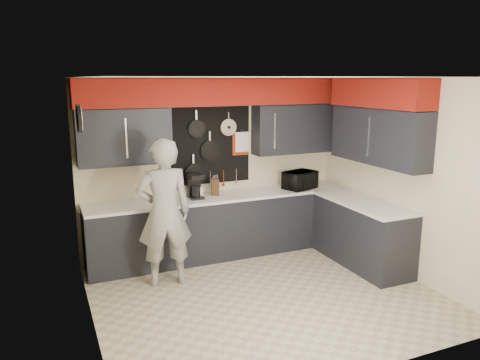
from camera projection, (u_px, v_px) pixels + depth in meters
name	position (u px, v px, depth m)	size (l,w,h in m)	color
ground	(265.00, 295.00, 5.72)	(4.00, 4.00, 0.00)	#BAB091
back_wall_assembly	(218.00, 120.00, 6.73)	(4.00, 0.36, 2.60)	#F6E3BE
right_wall_assembly	(381.00, 128.00, 6.26)	(0.36, 3.50, 2.60)	#F6E3BE
left_wall_assembly	(87.00, 206.00, 4.68)	(0.05, 3.50, 2.60)	#F6E3BE
base_cabinets	(261.00, 228.00, 6.83)	(3.95, 2.20, 0.92)	black
microwave	(300.00, 180.00, 7.20)	(0.49, 0.34, 0.27)	black
knife_block	(215.00, 187.00, 6.80)	(0.11, 0.11, 0.24)	#3B1B12
utensil_crock	(199.00, 192.00, 6.70)	(0.12, 0.12, 0.15)	white
coffee_maker	(195.00, 185.00, 6.64)	(0.19, 0.24, 0.35)	black
person	(164.00, 213.00, 5.84)	(0.69, 0.45, 1.89)	#A1A19F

